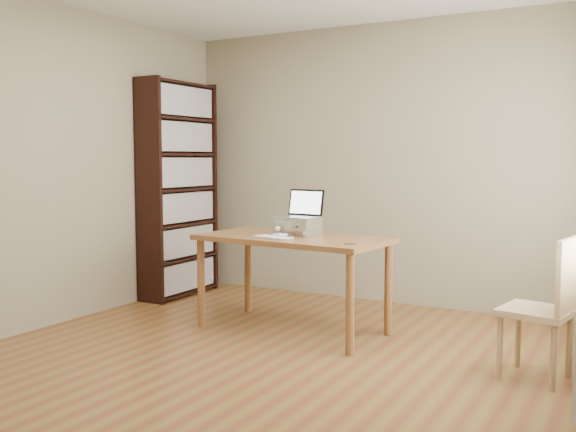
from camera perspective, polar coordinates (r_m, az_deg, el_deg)
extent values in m
cube|color=brown|center=(4.28, -3.15, -13.44)|extent=(4.00, 4.50, 0.02)
cube|color=gray|center=(6.08, 8.27, 4.60)|extent=(4.00, 0.02, 2.60)
cube|color=gray|center=(5.40, -21.60, 4.23)|extent=(0.02, 4.50, 2.60)
cube|color=black|center=(6.07, -12.28, 2.17)|extent=(0.30, 0.04, 2.10)
cube|color=black|center=(6.74, -7.43, 2.53)|extent=(0.30, 0.04, 2.10)
cube|color=black|center=(6.48, -10.70, 2.38)|extent=(0.02, 0.90, 2.10)
cube|color=black|center=(6.52, -9.59, -6.62)|extent=(0.30, 0.84, 0.02)
cube|color=black|center=(6.47, -9.41, -5.18)|extent=(0.20, 0.78, 0.28)
cube|color=black|center=(6.46, -9.64, -3.67)|extent=(0.30, 0.84, 0.03)
cube|color=black|center=(6.42, -9.45, -2.19)|extent=(0.20, 0.78, 0.28)
cube|color=black|center=(6.42, -9.68, -0.67)|extent=(0.30, 0.84, 0.02)
cube|color=black|center=(6.39, -9.50, 0.83)|extent=(0.20, 0.78, 0.28)
cube|color=black|center=(6.40, -9.73, 2.36)|extent=(0.30, 0.84, 0.02)
cube|color=black|center=(6.37, -9.54, 3.88)|extent=(0.20, 0.78, 0.28)
cube|color=black|center=(6.39, -9.78, 5.41)|extent=(0.30, 0.84, 0.02)
cube|color=black|center=(6.37, -9.59, 6.94)|extent=(0.20, 0.78, 0.28)
cube|color=black|center=(6.40, -9.82, 8.45)|extent=(0.30, 0.84, 0.02)
cube|color=black|center=(6.39, -9.64, 9.99)|extent=(0.20, 0.78, 0.28)
cube|color=black|center=(6.43, -9.87, 11.48)|extent=(0.30, 0.84, 0.03)
cube|color=brown|center=(4.98, 0.40, -2.03)|extent=(1.52, 0.85, 0.04)
cylinder|color=brown|center=(5.64, -4.13, -5.05)|extent=(0.06, 0.06, 0.71)
cylinder|color=brown|center=(5.04, 8.88, -6.33)|extent=(0.06, 0.06, 0.71)
cylinder|color=brown|center=(5.15, -7.90, -6.07)|extent=(0.06, 0.06, 0.71)
cylinder|color=brown|center=(4.48, 6.13, -7.74)|extent=(0.06, 0.06, 0.71)
cube|color=silver|center=(5.11, -0.59, -0.95)|extent=(0.03, 0.25, 0.12)
cube|color=silver|center=(4.98, 2.31, -1.12)|extent=(0.03, 0.25, 0.12)
cube|color=silver|center=(5.04, 0.84, -0.29)|extent=(0.32, 0.25, 0.01)
cube|color=silver|center=(5.03, 0.84, -0.13)|extent=(0.33, 0.24, 0.02)
cube|color=black|center=(5.14, 1.52, 1.22)|extent=(0.32, 0.07, 0.21)
cube|color=white|center=(5.13, 1.48, 1.22)|extent=(0.29, 0.06, 0.18)
cube|color=silver|center=(4.81, -1.30, -1.96)|extent=(0.32, 0.19, 0.02)
cube|color=white|center=(4.81, -1.30, -1.85)|extent=(0.30, 0.17, 0.00)
cylinder|color=#512C1B|center=(4.54, 5.52, -2.47)|extent=(0.09, 0.09, 0.01)
ellipsoid|color=#4B443B|center=(5.08, 0.68, -0.98)|extent=(0.16, 0.35, 0.12)
ellipsoid|color=#4B443B|center=(5.18, 1.26, -0.91)|extent=(0.14, 0.15, 0.11)
ellipsoid|color=#4B443B|center=(4.92, -0.38, -0.97)|extent=(0.09, 0.09, 0.09)
ellipsoid|color=silver|center=(4.96, -0.15, -1.30)|extent=(0.08, 0.08, 0.07)
sphere|color=silver|center=(4.89, -0.58, -1.17)|extent=(0.04, 0.04, 0.04)
cone|color=#4B443B|center=(4.93, -0.63, -0.48)|extent=(0.03, 0.04, 0.04)
cone|color=#4B443B|center=(4.90, -0.07, -0.51)|extent=(0.03, 0.04, 0.04)
cylinder|color=silver|center=(4.93, -0.74, -1.71)|extent=(0.03, 0.08, 0.03)
cylinder|color=silver|center=(4.90, -0.13, -1.75)|extent=(0.03, 0.08, 0.03)
cylinder|color=#4B443B|center=(5.16, 2.24, -1.35)|extent=(0.12, 0.19, 0.03)
cube|color=tan|center=(4.24, 21.17, -7.93)|extent=(0.46, 0.46, 0.04)
cylinder|color=tan|center=(4.16, 18.56, -11.07)|extent=(0.04, 0.04, 0.42)
cylinder|color=tan|center=(4.12, 22.99, -11.38)|extent=(0.04, 0.04, 0.42)
cylinder|color=tan|center=(4.46, 19.33, -9.99)|extent=(0.04, 0.04, 0.42)
cylinder|color=tan|center=(4.42, 23.44, -10.26)|extent=(0.04, 0.04, 0.42)
cube|color=tan|center=(4.17, 23.69, -4.95)|extent=(0.10, 0.37, 0.47)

